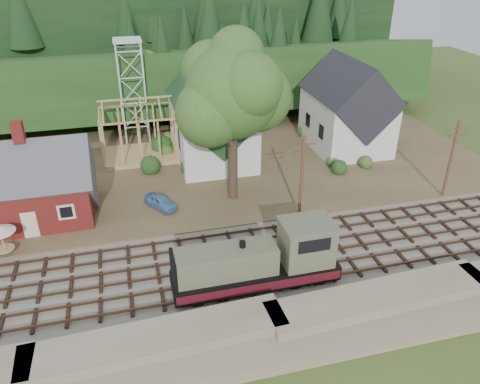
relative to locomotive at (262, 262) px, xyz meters
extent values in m
plane|color=#384C1E|center=(-0.95, 3.00, -2.11)|extent=(140.00, 140.00, 0.00)
cube|color=#7F7259|center=(-0.95, -5.50, -2.11)|extent=(64.00, 5.00, 1.60)
cube|color=#726B5B|center=(-0.95, 3.00, -2.03)|extent=(64.00, 11.00, 0.16)
cube|color=brown|center=(-0.95, 21.00, -1.96)|extent=(64.00, 26.00, 0.30)
cube|color=#1E3F19|center=(-0.95, 45.00, -2.11)|extent=(70.00, 28.96, 12.74)
cube|color=black|center=(-0.95, 61.00, -2.11)|extent=(80.00, 20.00, 12.00)
cube|color=maroon|center=(-16.95, 14.00, 0.09)|extent=(10.00, 7.00, 3.80)
cube|color=#4C4C51|center=(-16.95, 14.00, 1.99)|extent=(10.80, 7.41, 7.41)
cube|color=maroon|center=(-16.95, 14.00, 6.29)|extent=(0.90, 0.90, 1.80)
cube|color=beige|center=(-16.95, 10.48, -0.61)|extent=(1.20, 0.06, 2.40)
cube|color=silver|center=(1.05, 23.00, 1.39)|extent=(8.00, 12.00, 6.40)
cube|color=#183519|center=(1.05, 23.00, 4.59)|extent=(8.40, 12.96, 8.40)
cube|color=silver|center=(1.05, 17.00, 6.59)|extent=(2.40, 2.40, 4.00)
cone|color=#183519|center=(1.05, 17.00, 9.89)|extent=(5.37, 5.37, 2.60)
cube|color=silver|center=(17.05, 22.00, 1.39)|extent=(8.00, 10.00, 6.40)
cube|color=black|center=(17.05, 22.00, 4.59)|extent=(8.40, 10.80, 8.40)
cube|color=tan|center=(-6.95, 25.00, -1.56)|extent=(8.00, 6.00, 0.50)
cube|color=tan|center=(-6.95, 25.00, 5.09)|extent=(8.00, 0.18, 0.18)
cube|color=silver|center=(-8.35, 29.60, 4.19)|extent=(0.18, 0.18, 12.00)
cube|color=silver|center=(-5.55, 29.60, 4.19)|extent=(0.18, 0.18, 12.00)
cube|color=silver|center=(-8.35, 32.40, 4.19)|extent=(0.18, 0.18, 12.00)
cube|color=silver|center=(-5.55, 32.40, 4.19)|extent=(0.18, 0.18, 12.00)
cube|color=silver|center=(-6.95, 31.00, 10.19)|extent=(3.20, 3.20, 0.25)
cylinder|color=#38281E|center=(1.05, 13.00, 2.19)|extent=(0.90, 0.90, 8.00)
sphere|color=#375720|center=(1.05, 13.00, 8.69)|extent=(8.40, 8.40, 8.40)
sphere|color=#375720|center=(3.55, 14.00, 7.69)|extent=(6.40, 6.40, 6.40)
sphere|color=#375720|center=(-1.15, 12.20, 7.19)|extent=(6.00, 6.00, 6.00)
cylinder|color=#4C331E|center=(6.05, 8.20, 1.89)|extent=(0.28, 0.28, 8.00)
cube|color=#4C331E|center=(6.05, 8.20, 5.09)|extent=(2.20, 0.12, 0.12)
cube|color=#4C331E|center=(6.05, 8.20, 4.49)|extent=(1.80, 0.12, 0.12)
cylinder|color=#4C331E|center=(21.05, 8.20, 1.89)|extent=(0.28, 0.28, 8.00)
cube|color=#4C331E|center=(21.05, 8.20, 5.09)|extent=(2.20, 0.12, 0.12)
cube|color=#4C331E|center=(21.05, 8.20, 4.49)|extent=(1.80, 0.12, 0.12)
cube|color=black|center=(-0.46, 0.00, -1.78)|extent=(11.89, 2.48, 0.35)
cube|color=black|center=(-0.46, 0.00, -1.05)|extent=(11.89, 2.87, 1.09)
cube|color=#555A41|center=(-2.64, 0.00, 0.53)|extent=(7.13, 2.28, 2.08)
cube|color=#555A41|center=(3.31, 0.00, 1.07)|extent=(3.57, 2.77, 3.17)
cube|color=#555A41|center=(3.31, 0.00, 2.71)|extent=(3.76, 2.97, 0.20)
cube|color=black|center=(3.31, -1.40, 1.77)|extent=(2.38, 0.06, 0.99)
cube|color=#4B1018|center=(-0.46, -1.45, -1.05)|extent=(11.89, 0.04, 0.69)
cube|color=#4B1018|center=(-0.46, 1.46, -1.05)|extent=(11.89, 0.04, 0.69)
cylinder|color=black|center=(-1.45, 0.00, 1.67)|extent=(0.44, 0.44, 0.69)
imported|color=#588DBD|center=(-5.95, 12.77, -1.19)|extent=(3.25, 3.84, 1.24)
imported|color=#7BAC77|center=(-17.72, 16.67, -1.18)|extent=(4.01, 2.19, 1.26)
imported|color=#BA390E|center=(17.27, 22.86, -1.28)|extent=(3.88, 1.85, 1.07)
cylinder|color=silver|center=(-18.75, 8.50, -0.64)|extent=(0.11, 0.11, 2.34)
cylinder|color=tan|center=(-18.75, 8.50, -1.33)|extent=(1.49, 1.49, 0.09)
camera|label=1|loc=(-8.30, -25.71, 20.26)|focal=35.00mm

